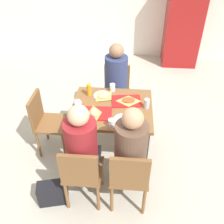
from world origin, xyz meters
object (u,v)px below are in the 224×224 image
at_px(chair_near_right, 129,176).
at_px(handbag, 53,193).
at_px(tray_red_far, 126,101).
at_px(paper_plate_near_edge, 123,120).
at_px(condiment_bottle, 89,90).
at_px(person_far_side, 116,80).
at_px(foil_bundle, 78,103).
at_px(tray_red_near, 96,113).
at_px(pizza_slice_b, 128,100).
at_px(plastic_cup_b, 111,123).
at_px(soda_can, 147,104).
at_px(pizza_slice_a, 95,112).
at_px(chair_near_left, 82,173).
at_px(main_table, 112,114).
at_px(paper_plate_center, 102,95).
at_px(chair_left_end, 45,119).
at_px(plastic_cup_a, 112,87).
at_px(pizza_slice_c, 104,96).
at_px(person_in_red, 82,146).
at_px(drink_fridge, 184,19).
at_px(person_in_brown_jacket, 131,149).
at_px(chair_far_side, 116,89).

relative_size(chair_near_right, handbag, 2.69).
bearing_deg(tray_red_far, paper_plate_near_edge, -93.83).
bearing_deg(condiment_bottle, handbag, -104.65).
relative_size(person_far_side, foil_bundle, 12.70).
distance_m(tray_red_near, pizza_slice_b, 0.45).
relative_size(plastic_cup_b, soda_can, 0.82).
height_order(tray_red_far, handbag, tray_red_far).
bearing_deg(pizza_slice_a, chair_near_left, -94.71).
bearing_deg(tray_red_near, main_table, 41.30).
bearing_deg(foil_bundle, tray_red_far, 14.37).
xyz_separation_m(chair_near_right, paper_plate_center, (-0.39, 1.04, 0.26)).
bearing_deg(chair_near_left, chair_left_end, 127.71).
distance_m(plastic_cup_a, condiment_bottle, 0.32).
xyz_separation_m(soda_can, handbag, (-1.00, -0.85, -0.68)).
distance_m(pizza_slice_b, plastic_cup_a, 0.33).
relative_size(chair_near_right, plastic_cup_a, 8.60).
height_order(main_table, handbag, main_table).
xyz_separation_m(chair_near_right, plastic_cup_b, (-0.22, 0.45, 0.30)).
bearing_deg(pizza_slice_c, condiment_bottle, 172.42).
bearing_deg(plastic_cup_a, chair_left_end, -156.78).
bearing_deg(plastic_cup_b, person_in_red, -130.97).
bearing_deg(condiment_bottle, chair_left_end, -157.04).
bearing_deg(tray_red_near, pizza_slice_c, 82.29).
bearing_deg(person_in_red, chair_near_left, -90.00).
height_order(tray_red_far, plastic_cup_a, plastic_cup_a).
height_order(soda_can, foil_bundle, soda_can).
bearing_deg(drink_fridge, plastic_cup_a, -116.59).
relative_size(person_in_brown_jacket, pizza_slice_c, 4.51).
bearing_deg(chair_near_left, drink_fridge, 68.20).
bearing_deg(chair_left_end, chair_near_right, -36.08).
xyz_separation_m(main_table, person_in_red, (-0.24, -0.67, 0.10)).
height_order(pizza_slice_b, soda_can, soda_can).
height_order(paper_plate_near_edge, pizza_slice_b, pizza_slice_b).
height_order(chair_near_left, paper_plate_near_edge, chair_near_left).
distance_m(paper_plate_center, pizza_slice_a, 0.39).
xyz_separation_m(pizza_slice_b, drink_fridge, (1.03, 2.73, 0.17)).
bearing_deg(condiment_bottle, person_in_red, -85.40).
bearing_deg(paper_plate_center, main_table, -58.17).
distance_m(chair_far_side, condiment_bottle, 0.74).
distance_m(pizza_slice_b, foil_bundle, 0.62).
relative_size(person_in_red, paper_plate_center, 5.77).
height_order(chair_near_right, chair_left_end, same).
relative_size(tray_red_near, pizza_slice_b, 1.52).
height_order(chair_near_right, pizza_slice_a, chair_near_right).
bearing_deg(chair_near_left, person_far_side, 80.69).
bearing_deg(person_in_brown_jacket, paper_plate_near_edge, 102.57).
distance_m(person_in_brown_jacket, foil_bundle, 0.92).
relative_size(main_table, tray_red_near, 2.69).
xyz_separation_m(chair_near_right, pizza_slice_b, (-0.05, 0.93, 0.28)).
bearing_deg(chair_near_left, plastic_cup_a, 79.45).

